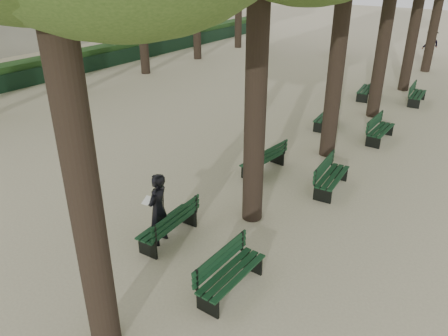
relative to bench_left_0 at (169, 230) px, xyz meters
The scene contains 15 objects.
ground 1.09m from the bench_left_0, 110.30° to the right, with size 120.00×120.00×0.00m, color #BFB591.
bench_left_0 is the anchor object (origin of this frame).
bench_left_1 4.55m from the bench_left_0, 90.00° to the left, with size 0.75×1.85×0.92m.
bench_left_2 9.58m from the bench_left_0, 90.00° to the left, with size 0.74×1.85×0.92m.
bench_left_3 14.41m from the bench_left_0, 90.00° to the left, with size 0.78×1.86×0.92m.
bench_right_0 2.36m from the bench_left_0, 16.20° to the right, with size 0.60×1.81×0.92m.
bench_right_1 5.14m from the bench_left_0, 63.82° to the left, with size 0.72×1.84×0.92m.
bench_right_2 9.56m from the bench_left_0, 76.29° to the left, with size 0.58×1.80×0.92m.
bench_right_3 15.10m from the bench_left_0, 81.36° to the left, with size 0.69×1.84×0.92m.
man_with_map 0.68m from the bench_left_0, 117.63° to the right, with size 0.68×0.78×1.82m.
pedestrian_b 26.31m from the bench_left_0, 89.12° to the left, with size 1.24×0.38×1.92m, color #262628.
pedestrian_a 25.12m from the bench_left_0, 102.50° to the left, with size 0.85×0.35×1.75m, color #262628.
pedestrian_d 23.75m from the bench_left_0, 102.10° to the left, with size 0.86×0.35×1.76m, color #262628.
fence 18.34m from the bench_left_0, 146.92° to the left, with size 0.08×42.00×0.90m, color black.
hedge 18.93m from the bench_left_0, 148.08° to the left, with size 1.20×42.00×1.20m, color #1A3D15.
Camera 1 is at (6.51, -5.51, 6.23)m, focal length 35.00 mm.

